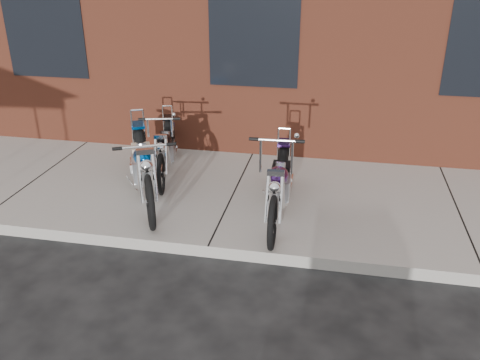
# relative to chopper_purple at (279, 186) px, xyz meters

# --- Properties ---
(ground) EXTENTS (120.00, 120.00, 0.00)m
(ground) POSITION_rel_chopper_purple_xyz_m (-0.69, -0.95, -0.55)
(ground) COLOR black
(ground) RESTS_ON ground
(sidewalk) EXTENTS (22.00, 3.00, 0.15)m
(sidewalk) POSITION_rel_chopper_purple_xyz_m (-0.69, 0.55, -0.47)
(sidewalk) COLOR #A59E97
(sidewalk) RESTS_ON ground
(chopper_purple) EXTENTS (0.54, 2.20, 1.23)m
(chopper_purple) POSITION_rel_chopper_purple_xyz_m (0.00, 0.00, 0.00)
(chopper_purple) COLOR black
(chopper_purple) RESTS_ON sidewalk
(chopper_blue) EXTENTS (1.13, 2.22, 1.04)m
(chopper_blue) POSITION_rel_chopper_purple_xyz_m (-1.86, 0.16, 0.04)
(chopper_blue) COLOR black
(chopper_blue) RESTS_ON sidewalk
(chopper_third) EXTENTS (0.66, 2.00, 1.03)m
(chopper_third) POSITION_rel_chopper_purple_xyz_m (-1.85, 1.03, -0.03)
(chopper_third) COLOR black
(chopper_third) RESTS_ON sidewalk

